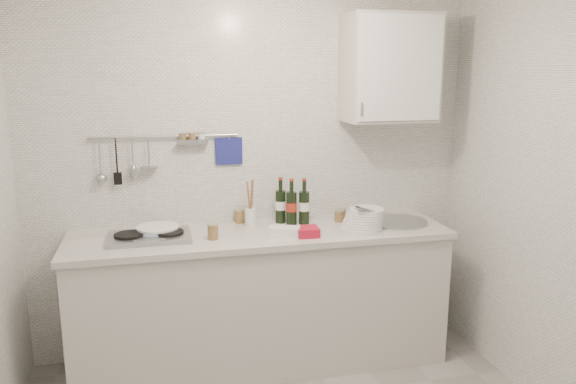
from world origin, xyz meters
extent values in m
cube|color=silver|center=(0.00, 1.40, 1.25)|extent=(3.00, 0.02, 2.50)
cube|color=beige|center=(0.00, 1.10, 0.44)|extent=(2.40, 0.60, 0.88)
cube|color=silver|center=(0.00, 1.10, 0.90)|extent=(2.44, 0.64, 0.04)
cube|color=black|center=(0.00, 1.12, 0.05)|extent=(2.34, 0.52, 0.10)
cube|color=#93969B|center=(-0.70, 1.10, 0.94)|extent=(0.50, 0.32, 0.03)
cylinder|color=black|center=(-0.82, 1.10, 0.96)|extent=(0.18, 0.18, 0.01)
cylinder|color=black|center=(-0.58, 1.10, 0.96)|extent=(0.18, 0.18, 0.01)
cylinder|color=#93969B|center=(0.95, 1.10, 0.93)|extent=(0.40, 0.40, 0.02)
cylinder|color=#93969B|center=(0.95, 1.10, 0.87)|extent=(0.34, 0.34, 0.10)
cylinder|color=#93969B|center=(-0.58, 1.37, 1.52)|extent=(0.95, 0.02, 0.02)
cube|color=navy|center=(-0.16, 1.39, 1.41)|extent=(0.18, 0.02, 0.18)
cube|color=beige|center=(0.90, 1.22, 1.95)|extent=(0.60, 0.35, 0.70)
cube|color=white|center=(0.90, 1.04, 1.95)|extent=(0.56, 0.01, 0.66)
cylinder|color=#93969B|center=(0.64, 1.03, 1.70)|extent=(0.01, 0.01, 0.08)
cylinder|color=#5175B9|center=(-0.67, 1.17, 0.93)|extent=(0.28, 0.28, 0.01)
cylinder|color=#5175B9|center=(-0.66, 1.17, 0.94)|extent=(0.28, 0.28, 0.01)
cylinder|color=#5175B9|center=(-0.65, 1.18, 0.96)|extent=(0.27, 0.27, 0.01)
cylinder|color=#5175B9|center=(-0.65, 1.18, 0.97)|extent=(0.27, 0.27, 0.01)
cylinder|color=white|center=(0.64, 0.99, 0.93)|extent=(0.28, 0.28, 0.01)
cylinder|color=white|center=(0.65, 1.00, 0.94)|extent=(0.27, 0.27, 0.01)
cylinder|color=white|center=(0.65, 1.00, 0.96)|extent=(0.26, 0.26, 0.01)
cylinder|color=white|center=(0.66, 1.01, 0.97)|extent=(0.26, 0.26, 0.01)
cylinder|color=white|center=(0.67, 1.01, 0.99)|extent=(0.25, 0.25, 0.01)
cylinder|color=white|center=(0.68, 1.02, 1.00)|extent=(0.25, 0.25, 0.01)
cylinder|color=white|center=(0.68, 1.02, 1.02)|extent=(0.24, 0.24, 0.01)
cylinder|color=white|center=(0.69, 1.03, 1.03)|extent=(0.23, 0.23, 0.01)
cylinder|color=white|center=(0.70, 1.03, 1.04)|extent=(0.23, 0.23, 0.01)
cube|color=white|center=(0.13, 0.98, 0.95)|extent=(0.21, 0.16, 0.06)
cube|color=red|center=(0.27, 0.94, 0.95)|extent=(0.14, 0.14, 0.06)
cylinder|color=white|center=(-0.04, 1.26, 0.98)|extent=(0.08, 0.08, 0.11)
cylinder|color=brown|center=(-0.03, 1.26, 1.12)|extent=(0.02, 0.06, 0.23)
cylinder|color=brown|center=(-0.05, 1.27, 1.11)|extent=(0.03, 0.04, 0.21)
cylinder|color=brown|center=(-0.10, 1.35, 0.96)|extent=(0.07, 0.07, 0.08)
cylinder|color=tan|center=(-0.10, 1.35, 1.01)|extent=(0.07, 0.07, 0.01)
cylinder|color=brown|center=(0.60, 1.28, 0.95)|extent=(0.06, 0.06, 0.07)
cylinder|color=tan|center=(0.60, 1.28, 0.99)|extent=(0.06, 0.06, 0.01)
cylinder|color=brown|center=(0.57, 1.21, 0.96)|extent=(0.06, 0.06, 0.07)
cylinder|color=tan|center=(0.57, 1.21, 1.00)|extent=(0.07, 0.07, 0.01)
cylinder|color=brown|center=(-0.32, 1.01, 0.96)|extent=(0.07, 0.07, 0.09)
cylinder|color=tan|center=(-0.32, 1.01, 1.01)|extent=(0.07, 0.07, 0.01)
camera|label=1|loc=(-0.64, -2.32, 1.95)|focal=35.00mm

